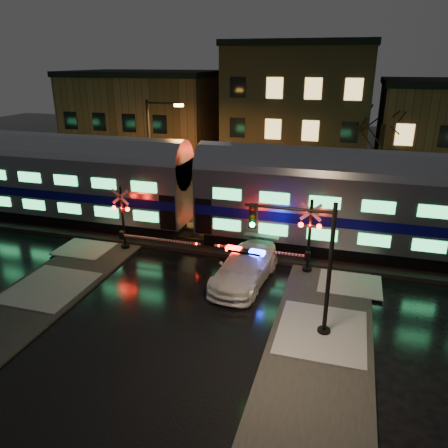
{
  "coord_description": "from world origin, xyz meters",
  "views": [
    {
      "loc": [
        6.95,
        -18.53,
        10.46
      ],
      "look_at": [
        0.73,
        2.5,
        2.2
      ],
      "focal_mm": 35.0,
      "sensor_mm": 36.0,
      "label": 1
    }
  ],
  "objects_px": {
    "police_car": "(245,267)",
    "crossing_signal_left": "(128,225)",
    "streetlight": "(153,150)",
    "traffic_light": "(306,266)",
    "crossing_signal_right": "(302,243)"
  },
  "relations": [
    {
      "from": "crossing_signal_right",
      "to": "crossing_signal_left",
      "type": "bearing_deg",
      "value": -179.98
    },
    {
      "from": "police_car",
      "to": "streetlight",
      "type": "distance_m",
      "value": 12.76
    },
    {
      "from": "crossing_signal_left",
      "to": "streetlight",
      "type": "distance_m",
      "value": 7.48
    },
    {
      "from": "traffic_light",
      "to": "streetlight",
      "type": "distance_m",
      "value": 17.1
    },
    {
      "from": "crossing_signal_right",
      "to": "traffic_light",
      "type": "height_order",
      "value": "traffic_light"
    },
    {
      "from": "police_car",
      "to": "traffic_light",
      "type": "height_order",
      "value": "traffic_light"
    },
    {
      "from": "police_car",
      "to": "streetlight",
      "type": "relative_size",
      "value": 0.73
    },
    {
      "from": "crossing_signal_left",
      "to": "traffic_light",
      "type": "xyz_separation_m",
      "value": [
        10.63,
        -5.36,
        1.41
      ]
    },
    {
      "from": "police_car",
      "to": "crossing_signal_right",
      "type": "height_order",
      "value": "crossing_signal_right"
    },
    {
      "from": "police_car",
      "to": "traffic_light",
      "type": "xyz_separation_m",
      "value": [
        3.28,
        -3.56,
        2.17
      ]
    },
    {
      "from": "streetlight",
      "to": "traffic_light",
      "type": "bearing_deg",
      "value": -45.09
    },
    {
      "from": "streetlight",
      "to": "crossing_signal_left",
      "type": "bearing_deg",
      "value": -78.26
    },
    {
      "from": "police_car",
      "to": "crossing_signal_left",
      "type": "relative_size",
      "value": 1.07
    },
    {
      "from": "crossing_signal_left",
      "to": "traffic_light",
      "type": "relative_size",
      "value": 0.96
    },
    {
      "from": "police_car",
      "to": "crossing_signal_left",
      "type": "distance_m",
      "value": 7.6
    }
  ]
}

